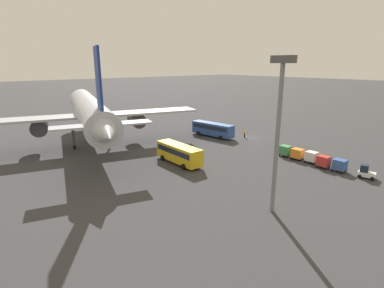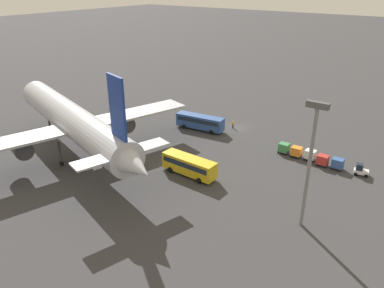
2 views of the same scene
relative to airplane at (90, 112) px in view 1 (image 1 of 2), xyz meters
name	(u,v)px [view 1 (image 1 of 2)]	position (x,y,z in m)	size (l,w,h in m)	color
ground_plane	(249,137)	(-16.89, -31.49, -7.35)	(600.00, 600.00, 0.00)	#38383A
airplane	(90,112)	(0.00, 0.00, 0.00)	(52.29, 44.93, 19.54)	#B2B7C1
shuttle_bus_near	(213,129)	(-10.77, -25.43, -5.37)	(11.32, 3.94, 3.31)	#2D5199
shuttle_bus_far	(179,152)	(-21.44, -6.98, -5.36)	(10.22, 3.29, 3.33)	gold
baggage_tug	(366,172)	(-45.53, -24.59, -6.41)	(2.64, 2.12, 2.10)	white
worker_person	(245,134)	(-16.34, -30.58, -6.48)	(0.38, 0.38, 1.74)	#1E1E2D
cargo_cart_blue	(340,165)	(-41.65, -24.34, -6.16)	(2.00, 1.69, 2.06)	#38383D
cargo_cart_red	(324,161)	(-39.03, -24.13, -6.16)	(2.00, 1.69, 2.06)	#38383D
cargo_cart_white	(312,157)	(-36.40, -24.95, -6.16)	(2.00, 1.69, 2.06)	#38383D
cargo_cart_orange	(297,153)	(-33.78, -24.76, -6.16)	(2.00, 1.69, 2.06)	#38383D
cargo_cart_green	(285,150)	(-31.16, -24.92, -6.16)	(2.00, 1.69, 2.06)	#38383D
light_pole	(279,121)	(-42.63, -4.64, 3.61)	(2.80, 0.70, 17.91)	slate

